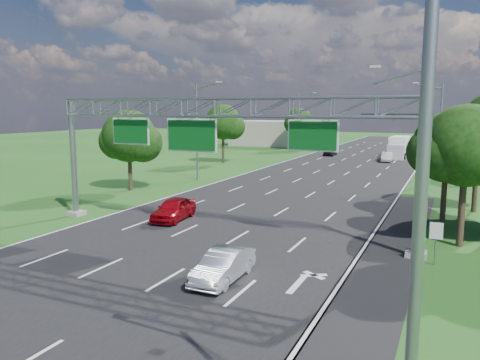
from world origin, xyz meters
The scene contains 21 objects.
ground centered at (0.00, 30.00, 0.00)m, with size 220.00×220.00×0.00m, color #1A4815.
road centered at (0.00, 30.00, 0.00)m, with size 18.00×180.00×0.02m, color black.
road_flare centered at (10.20, 14.00, 0.00)m, with size 3.00×30.00×0.02m, color black.
sign_gantry centered at (0.33, 12.00, 6.89)m, with size 23.50×1.00×9.56m.
regulatory_sign centered at (12.40, 10.98, 1.51)m, with size 0.60×0.08×2.10m.
traffic_signal centered at (7.48, 65.00, 5.17)m, with size 12.21×0.24×7.00m.
streetlight_l_near centered at (-11.30, 30.00, 5.58)m, with size 2.97×0.22×10.16m.
streetlight_l_far centered at (-11.30, 65.00, 5.58)m, with size 2.97×0.22×10.16m.
streetlight_r_mid centered at (11.30, 40.00, 5.58)m, with size 2.97×0.22×10.16m.
streetlight_r_near centered at (12.30, -5.00, 5.58)m, with size 2.97×0.22×10.16m.
tree_verge_la centered at (-13.92, 22.04, 4.76)m, with size 5.76×4.80×7.40m.
tree_verge_lb centered at (-15.92, 45.04, 5.41)m, with size 5.76×4.80×8.06m.
tree_verge_lc centered at (-12.92, 70.04, 4.98)m, with size 5.76×4.80×7.62m.
tree_verge_re centered at (14.08, 78.04, 5.20)m, with size 5.76×4.80×7.84m.
building_left centered at (-22.00, 78.00, 2.50)m, with size 14.00×10.00×5.00m, color #AFA493.
red_coupe centered at (-3.99, 13.69, 0.75)m, with size 1.77×4.41×1.50m, color #96060F.
silver_sedan centered at (4.10, 5.00, 0.68)m, with size 1.43×4.10×1.35m, color silver.
car_queue_b centered at (4.80, 67.07, 0.64)m, with size 2.13×4.62×1.28m, color black.
car_queue_c centered at (-5.13, 61.70, 0.69)m, with size 1.62×4.04×1.38m, color black.
car_queue_d centered at (4.31, 56.44, 0.65)m, with size 1.38×3.96×1.31m, color silver.
box_truck centered at (5.20, 63.16, 1.54)m, with size 2.71×8.53×3.20m.
Camera 1 is at (12.91, -12.44, 7.41)m, focal length 35.00 mm.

